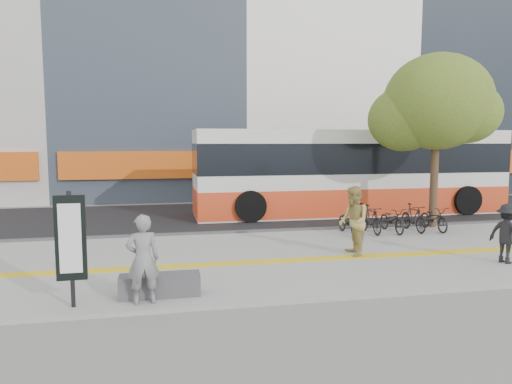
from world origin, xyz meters
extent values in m
plane|color=slate|center=(0.00, 0.00, 0.00)|extent=(120.00, 120.00, 0.00)
cube|color=gray|center=(0.00, 1.50, 0.04)|extent=(40.00, 7.00, 0.08)
cube|color=yellow|center=(0.00, 1.00, 0.09)|extent=(40.00, 0.45, 0.01)
cube|color=black|center=(0.00, 9.00, 0.03)|extent=(40.00, 8.00, 0.06)
cube|color=#3C3C3F|center=(0.00, 5.00, 0.07)|extent=(40.00, 0.25, 0.14)
cube|color=#D75815|center=(2.00, 14.05, 2.00)|extent=(19.00, 0.50, 1.40)
cube|color=#A8A8A3|center=(20.00, 20.00, 13.00)|extent=(16.00, 12.00, 26.00)
cube|color=#3C3C3F|center=(-2.60, -1.20, 0.30)|extent=(1.60, 0.45, 0.45)
cylinder|color=black|center=(-4.20, -1.50, 1.18)|extent=(0.08, 0.08, 2.20)
cube|color=black|center=(-4.20, -1.50, 1.40)|extent=(0.55, 0.08, 1.60)
cube|color=white|center=(-4.20, -1.55, 1.40)|extent=(0.40, 0.02, 1.30)
cylinder|color=#3B291B|center=(7.20, 4.70, 1.68)|extent=(0.28, 0.28, 3.20)
ellipsoid|color=#405F1F|center=(7.20, 4.70, 4.60)|extent=(3.80, 3.80, 3.42)
ellipsoid|color=#405F1F|center=(6.20, 5.20, 4.00)|extent=(2.60, 2.60, 2.34)
ellipsoid|color=#405F1F|center=(8.10, 4.30, 4.20)|extent=(2.40, 2.40, 2.16)
ellipsoid|color=#405F1F|center=(7.50, 5.50, 5.40)|extent=(2.20, 2.20, 1.98)
cube|color=silver|center=(5.59, 8.50, 1.87)|extent=(13.54, 2.82, 3.61)
cube|color=red|center=(5.59, 8.50, 0.68)|extent=(13.57, 2.84, 1.13)
cube|color=black|center=(5.59, 8.50, 2.49)|extent=(13.57, 2.84, 1.24)
cylinder|color=black|center=(0.85, 7.09, 0.68)|extent=(1.24, 0.39, 1.24)
cylinder|color=black|center=(0.85, 9.91, 0.68)|extent=(1.24, 0.39, 1.24)
cylinder|color=black|center=(10.33, 7.09, 0.68)|extent=(1.24, 0.39, 1.24)
cylinder|color=black|center=(10.33, 9.91, 0.68)|extent=(1.24, 0.39, 1.24)
imported|color=black|center=(3.63, 4.00, 0.51)|extent=(0.57, 1.64, 0.86)
imported|color=black|center=(4.42, 4.00, 0.56)|extent=(0.45, 1.59, 0.96)
imported|color=black|center=(5.22, 4.00, 0.51)|extent=(0.57, 1.64, 0.86)
imported|color=black|center=(6.01, 4.00, 0.56)|extent=(0.45, 1.59, 0.96)
imported|color=black|center=(6.81, 4.00, 0.51)|extent=(0.57, 1.64, 0.86)
imported|color=black|center=(-2.90, -1.57, 0.95)|extent=(0.69, 0.50, 1.73)
imported|color=#A7934E|center=(2.57, 1.18, 1.03)|extent=(0.81, 0.99, 1.91)
imported|color=black|center=(6.12, -0.33, 0.84)|extent=(0.84, 1.11, 1.53)
camera|label=1|loc=(-2.53, -10.48, 3.17)|focal=32.59mm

